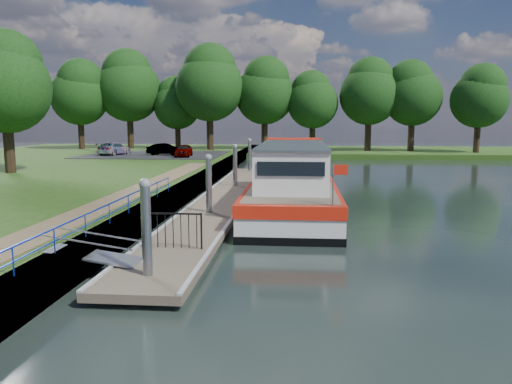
# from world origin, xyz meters

# --- Properties ---
(ground) EXTENTS (160.00, 160.00, 0.00)m
(ground) POSITION_xyz_m (0.00, 0.00, 0.00)
(ground) COLOR black
(ground) RESTS_ON ground
(bank_edge) EXTENTS (1.10, 90.00, 0.78)m
(bank_edge) POSITION_xyz_m (-2.55, 15.00, 0.39)
(bank_edge) COLOR #473D2D
(bank_edge) RESTS_ON ground
(far_bank) EXTENTS (60.00, 18.00, 0.60)m
(far_bank) POSITION_xyz_m (12.00, 52.00, 0.30)
(far_bank) COLOR #224012
(far_bank) RESTS_ON ground
(footpath) EXTENTS (1.60, 40.00, 0.05)m
(footpath) POSITION_xyz_m (-4.40, 8.00, 0.80)
(footpath) COLOR brown
(footpath) RESTS_ON riverbank
(carpark) EXTENTS (14.00, 12.00, 0.06)m
(carpark) POSITION_xyz_m (-11.00, 38.00, 0.81)
(carpark) COLOR black
(carpark) RESTS_ON riverbank
(blue_fence) EXTENTS (0.04, 18.04, 0.72)m
(blue_fence) POSITION_xyz_m (-2.75, 3.00, 1.31)
(blue_fence) COLOR #0C2DBF
(blue_fence) RESTS_ON riverbank
(pontoon) EXTENTS (2.50, 30.00, 0.56)m
(pontoon) POSITION_xyz_m (0.00, 13.00, 0.18)
(pontoon) COLOR brown
(pontoon) RESTS_ON ground
(mooring_piles) EXTENTS (0.30, 27.30, 3.55)m
(mooring_piles) POSITION_xyz_m (0.00, 13.00, 1.28)
(mooring_piles) COLOR gray
(mooring_piles) RESTS_ON ground
(gangway) EXTENTS (2.58, 1.00, 0.92)m
(gangway) POSITION_xyz_m (-1.85, 0.50, 0.63)
(gangway) COLOR #A5A8AD
(gangway) RESTS_ON ground
(gate_panel) EXTENTS (1.85, 0.05, 1.15)m
(gate_panel) POSITION_xyz_m (-0.00, 2.20, 1.15)
(gate_panel) COLOR black
(gate_panel) RESTS_ON ground
(barge) EXTENTS (4.36, 21.15, 4.78)m
(barge) POSITION_xyz_m (3.60, 14.76, 1.09)
(barge) COLOR black
(barge) RESTS_ON ground
(horizon_trees) EXTENTS (54.38, 10.03, 12.87)m
(horizon_trees) POSITION_xyz_m (-1.61, 48.68, 7.95)
(horizon_trees) COLOR #332316
(horizon_trees) RESTS_ON ground
(bank_tree_a) EXTENTS (6.12, 6.12, 9.72)m
(bank_tree_a) POSITION_xyz_m (-15.99, 20.08, 7.02)
(bank_tree_a) COLOR #332316
(bank_tree_a) RESTS_ON riverbank
(car_a) EXTENTS (1.75, 3.72, 1.23)m
(car_a) POSITION_xyz_m (-7.32, 35.14, 1.45)
(car_a) COLOR #999999
(car_a) RESTS_ON carpark
(car_b) EXTENTS (3.69, 1.58, 1.18)m
(car_b) POSITION_xyz_m (-9.67, 36.87, 1.43)
(car_b) COLOR #999999
(car_b) RESTS_ON carpark
(car_c) EXTENTS (2.61, 4.59, 1.25)m
(car_c) POSITION_xyz_m (-15.05, 37.12, 1.46)
(car_c) COLOR #999999
(car_c) RESTS_ON carpark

